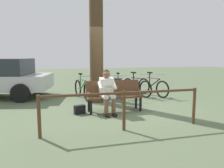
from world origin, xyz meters
name	(u,v)px	position (x,y,z in m)	size (l,w,h in m)	color
ground_plane	(118,110)	(0.00, 0.00, 0.00)	(40.00, 40.00, 0.00)	#566647
bench	(114,93)	(0.12, 0.03, 0.51)	(1.60, 0.48, 0.87)	#51331E
person_reading	(107,89)	(0.37, 0.20, 0.66)	(0.49, 0.76, 1.20)	white
handbag	(80,110)	(1.13, 0.11, 0.12)	(0.30, 0.14, 0.24)	black
tree_trunk	(96,43)	(0.37, -1.25, 1.98)	(0.45, 0.45, 3.97)	#4C3823
litter_bin	(117,90)	(-0.30, -1.15, 0.41)	(0.37, 0.37, 0.81)	slate
bicycle_green	(153,87)	(-1.96, -1.72, 0.36)	(0.65, 1.62, 0.94)	black
bicycle_red	(136,87)	(-1.36, -1.93, 0.36)	(0.69, 1.60, 0.94)	black
bicycle_orange	(119,88)	(-0.58, -1.78, 0.36)	(0.48, 1.67, 0.94)	black
bicycle_purple	(103,89)	(0.04, -1.78, 0.36)	(0.48, 1.68, 0.94)	black
bicycle_blue	(82,89)	(0.79, -1.89, 0.36)	(0.52, 1.66, 0.94)	black
railing_fence	(124,103)	(0.37, 1.65, 0.60)	(3.49, 0.11, 0.85)	#51331E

